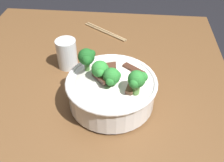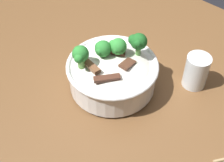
% 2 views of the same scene
% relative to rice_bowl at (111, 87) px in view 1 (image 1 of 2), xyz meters
% --- Properties ---
extents(dining_table, '(1.27, 0.95, 0.76)m').
position_rel_rice_bowl_xyz_m(dining_table, '(0.04, -0.09, -0.18)').
color(dining_table, brown).
rests_on(dining_table, ground).
extents(rice_bowl, '(0.25, 0.25, 0.16)m').
position_rel_rice_bowl_xyz_m(rice_bowl, '(0.00, 0.00, 0.00)').
color(rice_bowl, white).
rests_on(rice_bowl, dining_table).
extents(drinking_glass, '(0.07, 0.07, 0.10)m').
position_rel_rice_bowl_xyz_m(drinking_glass, '(-0.17, -0.17, -0.02)').
color(drinking_glass, white).
rests_on(drinking_glass, dining_table).
extents(chopsticks_pair, '(0.14, 0.19, 0.01)m').
position_rel_rice_bowl_xyz_m(chopsticks_pair, '(-0.41, -0.07, -0.06)').
color(chopsticks_pair, tan).
rests_on(chopsticks_pair, dining_table).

